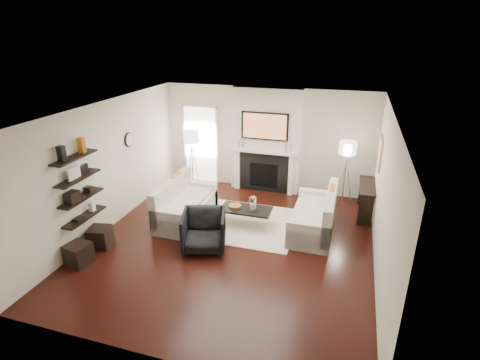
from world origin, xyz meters
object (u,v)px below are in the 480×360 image
(lamp_left_shade, at_px, (191,137))
(lamp_right_shade, at_px, (348,148))
(loveseat_right_base, at_px, (312,222))
(coffee_table, at_px, (246,209))
(ottoman_near, at_px, (100,237))
(armchair, at_px, (204,229))
(loveseat_left_base, at_px, (186,211))

(lamp_left_shade, bearing_deg, lamp_right_shade, 2.82)
(lamp_left_shade, distance_m, lamp_right_shade, 3.90)
(loveseat_right_base, xyz_separation_m, coffee_table, (-1.42, -0.21, 0.19))
(ottoman_near, bearing_deg, lamp_right_shade, 36.88)
(loveseat_right_base, distance_m, lamp_left_shade, 3.82)
(loveseat_right_base, distance_m, armchair, 2.36)
(coffee_table, bearing_deg, ottoman_near, -147.34)
(loveseat_right_base, height_order, armchair, armchair)
(loveseat_right_base, height_order, lamp_right_shade, lamp_right_shade)
(armchair, bearing_deg, lamp_right_shade, 31.67)
(coffee_table, height_order, lamp_right_shade, lamp_right_shade)
(lamp_left_shade, xyz_separation_m, lamp_right_shade, (3.90, 0.19, 0.00))
(loveseat_left_base, height_order, lamp_left_shade, lamp_left_shade)
(coffee_table, relative_size, lamp_right_shade, 2.75)
(armchair, bearing_deg, lamp_left_shade, 100.68)
(ottoman_near, bearing_deg, coffee_table, 32.66)
(loveseat_right_base, distance_m, coffee_table, 1.45)
(lamp_left_shade, height_order, ottoman_near, lamp_left_shade)
(loveseat_right_base, bearing_deg, loveseat_left_base, -173.59)
(coffee_table, bearing_deg, lamp_left_shade, 141.02)
(armchair, height_order, lamp_left_shade, lamp_left_shade)
(lamp_left_shade, bearing_deg, coffee_table, -38.98)
(coffee_table, bearing_deg, loveseat_left_base, -175.49)
(armchair, bearing_deg, loveseat_left_base, 113.24)
(loveseat_right_base, height_order, coffee_table, same)
(coffee_table, relative_size, armchair, 1.31)
(coffee_table, relative_size, lamp_left_shade, 2.75)
(armchair, xyz_separation_m, lamp_left_shade, (-1.39, 2.66, 1.03))
(loveseat_right_base, distance_m, ottoman_near, 4.38)
(lamp_left_shade, distance_m, ottoman_near, 3.49)
(lamp_right_shade, xyz_separation_m, ottoman_near, (-4.52, -3.39, -1.25))
(loveseat_left_base, height_order, loveseat_right_base, same)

